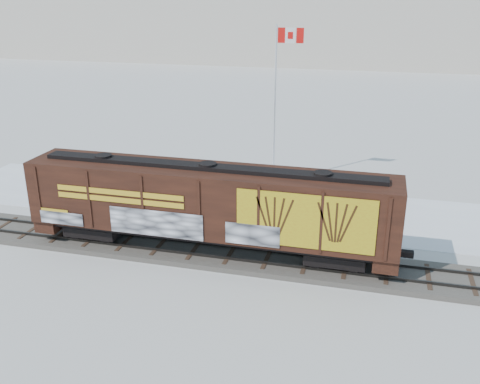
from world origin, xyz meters
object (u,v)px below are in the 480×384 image
(car_dark, at_px, (325,209))
(hopper_railcar, at_px, (209,203))
(car_silver, at_px, (145,194))
(car_white, at_px, (233,195))
(flagpole, at_px, (276,128))

(car_dark, bearing_deg, hopper_railcar, 135.33)
(hopper_railcar, height_order, car_silver, hopper_railcar)
(car_dark, bearing_deg, car_silver, 87.99)
(car_white, bearing_deg, flagpole, 2.90)
(flagpole, relative_size, car_silver, 2.79)
(car_dark, bearing_deg, flagpole, 31.60)
(car_silver, bearing_deg, car_white, -101.53)
(car_silver, height_order, car_dark, car_silver)
(hopper_railcar, height_order, car_white, hopper_railcar)
(flagpole, distance_m, car_dark, 7.97)
(hopper_railcar, xyz_separation_m, car_dark, (5.42, 6.52, -2.37))
(car_silver, relative_size, car_dark, 0.94)
(car_white, relative_size, car_dark, 0.97)
(flagpole, bearing_deg, hopper_railcar, -95.36)
(car_silver, bearing_deg, flagpole, -73.77)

